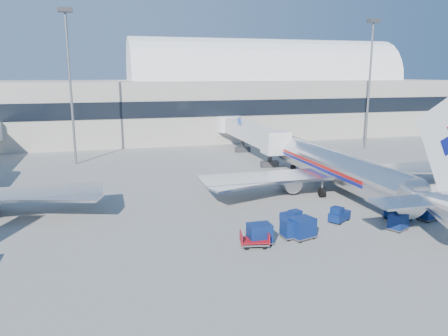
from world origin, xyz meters
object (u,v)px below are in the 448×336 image
object	(u,v)px
tug_left	(292,218)
cart_train_c	(260,233)
airliner_main	(339,168)
mast_east	(371,66)
barrier_near	(412,190)
cart_train_b	(293,228)
mast_west	(69,64)
cart_solo_far	(428,211)
tug_lead	(339,215)
barrier_mid	(436,188)
cart_open_red	(255,242)
cart_solo_near	(398,222)
cart_train_a	(302,228)
tug_right	(397,211)
jetbridge_near	(247,131)

from	to	relation	value
tug_left	cart_train_c	size ratio (longest dim) A/B	1.25
airliner_main	mast_east	bearing A→B (deg)	51.89
barrier_near	cart_train_b	world-z (taller)	cart_train_b
mast_west	cart_solo_far	xyz separation A→B (m)	(33.31, -36.12, -13.95)
tug_lead	cart_solo_far	world-z (taller)	cart_solo_far
barrier_mid	tug_lead	world-z (taller)	tug_lead
airliner_main	cart_open_red	distance (m)	19.26
cart_solo_near	cart_solo_far	world-z (taller)	cart_solo_far
tug_lead	cart_train_a	size ratio (longest dim) A/B	1.06
mast_west	barrier_mid	distance (m)	51.92
mast_west	cart_solo_near	bearing A→B (deg)	-52.55
barrier_near	cart_train_c	size ratio (longest dim) A/B	1.53
cart_train_a	mast_west	bearing A→B (deg)	100.55
cart_train_a	cart_open_red	bearing A→B (deg)	170.28
barrier_mid	mast_west	bearing A→B (deg)	145.86
mast_east	barrier_near	distance (m)	33.67
airliner_main	barrier_mid	size ratio (longest dim) A/B	12.42
airliner_main	tug_right	bearing A→B (deg)	-85.30
cart_train_a	cart_open_red	distance (m)	4.45
airliner_main	cart_solo_near	size ratio (longest dim) A/B	18.01
airliner_main	cart_train_c	size ratio (longest dim) A/B	19.05
barrier_near	cart_open_red	size ratio (longest dim) A/B	1.20
barrier_near	cart_train_b	distance (m)	20.83
tug_lead	tug_left	bearing A→B (deg)	142.11
barrier_mid	tug_lead	distance (m)	17.49
airliner_main	cart_train_a	world-z (taller)	airliner_main
mast_east	tug_right	distance (m)	42.30
cart_train_a	cart_open_red	world-z (taller)	cart_train_a
tug_right	cart_train_c	xyz separation A→B (m)	(-14.75, -2.56, 0.15)
barrier_near	jetbridge_near	bearing A→B (deg)	109.85
mast_west	tug_lead	bearing A→B (deg)	-53.95
cart_solo_far	jetbridge_near	bearing A→B (deg)	84.41
tug_left	cart_open_red	bearing A→B (deg)	113.76
tug_right	mast_west	bearing A→B (deg)	169.10
jetbridge_near	cart_train_a	distance (m)	39.02
cart_train_a	cart_solo_far	size ratio (longest dim) A/B	1.17
mast_west	cart_train_b	world-z (taller)	mast_west
cart_train_c	cart_open_red	bearing A→B (deg)	-144.57
mast_east	cart_train_b	world-z (taller)	mast_east
tug_lead	cart_train_b	bearing A→B (deg)	172.07
barrier_near	tug_left	world-z (taller)	tug_left
tug_right	cart_solo_far	bearing A→B (deg)	13.37
barrier_near	tug_lead	size ratio (longest dim) A/B	1.17
tug_left	cart_solo_near	xyz separation A→B (m)	(8.37, -3.82, 0.12)
cart_solo_far	tug_left	bearing A→B (deg)	155.74
jetbridge_near	cart_solo_near	xyz separation A→B (m)	(1.29, -38.52, -3.14)
cart_train_b	mast_west	bearing A→B (deg)	113.22
mast_west	cart_solo_far	distance (m)	51.08
jetbridge_near	tug_lead	distance (m)	35.39
airliner_main	mast_west	bearing A→B (deg)	139.64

